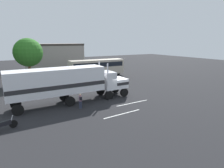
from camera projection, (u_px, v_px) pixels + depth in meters
The scene contains 9 objects.
ground_plane at pixel (117, 96), 25.30m from camera, with size 120.00×120.00×0.00m, color #232326.
lane_stripe_near at pixel (132, 103), 22.31m from camera, with size 4.40×0.16×0.01m, color silver.
lane_stripe_mid at pixel (122, 114), 18.98m from camera, with size 4.40×0.16×0.01m, color silver.
semi_truck at pixel (67, 82), 21.68m from camera, with size 14.20×3.04×4.50m.
person_bystander at pixel (80, 100), 20.38m from camera, with size 0.34×0.46×1.63m.
parked_bus at pixel (97, 66), 38.27m from camera, with size 11.11×3.11×3.40m.
motorcycle at pixel (4, 125), 15.39m from camera, with size 2.05×0.69×1.12m.
tree_left at pixel (28, 53), 32.19m from camera, with size 4.77×4.77×7.56m.
building_backdrop at pixel (54, 55), 49.19m from camera, with size 14.15×6.21×6.38m.
Camera 1 is at (-13.00, -20.58, 7.10)m, focal length 30.68 mm.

